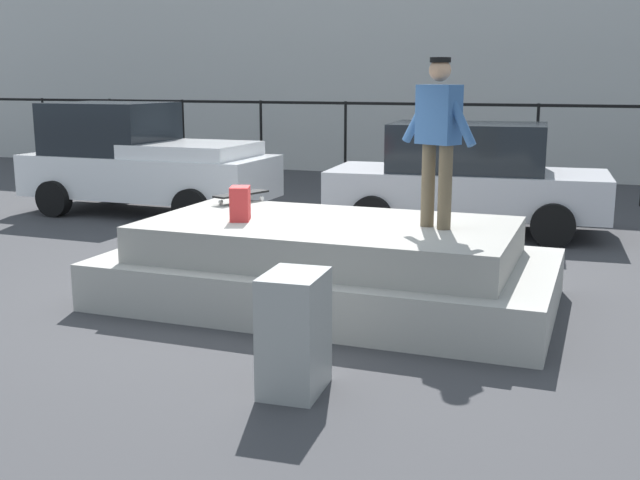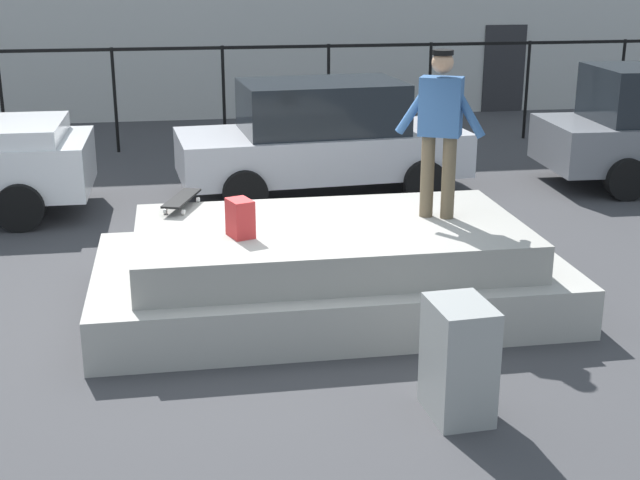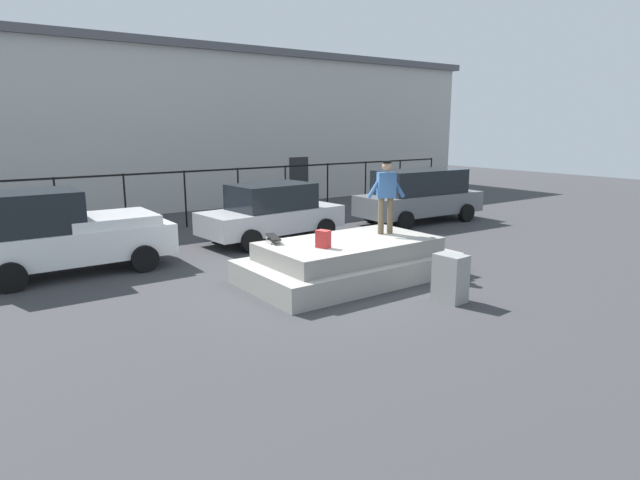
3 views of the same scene
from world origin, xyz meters
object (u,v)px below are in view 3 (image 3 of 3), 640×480
at_px(skateboard, 273,237).
at_px(car_silver_sedan_mid, 272,212).
at_px(car_grey_hatchback_far, 420,195).
at_px(car_white_pickup_near, 63,233).
at_px(utility_box, 450,278).
at_px(backpack, 323,239).
at_px(skateboarder, 386,192).

distance_m(skateboard, car_silver_sedan_mid, 4.28).
xyz_separation_m(skateboard, car_grey_hatchback_far, (8.09, 3.37, -0.01)).
bearing_deg(skateboard, car_white_pickup_near, 137.62).
height_order(car_silver_sedan_mid, utility_box, car_silver_sedan_mid).
distance_m(backpack, car_grey_hatchback_far, 8.79).
bearing_deg(skateboarder, car_white_pickup_near, 146.63).
xyz_separation_m(backpack, car_grey_hatchback_far, (7.55, 4.51, -0.09)).
bearing_deg(utility_box, backpack, 121.24).
relative_size(backpack, car_grey_hatchback_far, 0.08).
bearing_deg(skateboard, car_grey_hatchback_far, 22.62).
bearing_deg(car_silver_sedan_mid, car_grey_hatchback_far, -3.14).
xyz_separation_m(car_silver_sedan_mid, car_grey_hatchback_far, (5.94, -0.33, 0.11)).
bearing_deg(utility_box, car_grey_hatchback_far, 44.00).
bearing_deg(backpack, car_silver_sedan_mid, -38.06).
bearing_deg(backpack, skateboard, 6.10).
bearing_deg(skateboarder, car_silver_sedan_mid, 95.84).
relative_size(skateboard, car_grey_hatchback_far, 0.17).
bearing_deg(car_white_pickup_near, skateboard, -42.38).
bearing_deg(utility_box, skateboarder, 73.71).
xyz_separation_m(skateboarder, backpack, (-2.07, -0.34, -0.81)).
height_order(skateboard, car_white_pickup_near, car_white_pickup_near).
relative_size(car_silver_sedan_mid, utility_box, 4.70).
distance_m(car_white_pickup_near, car_silver_sedan_mid, 5.83).
relative_size(skateboarder, car_grey_hatchback_far, 0.36).
bearing_deg(car_silver_sedan_mid, skateboard, -120.25).
distance_m(car_silver_sedan_mid, utility_box, 7.01).
xyz_separation_m(skateboard, utility_box, (2.07, -3.30, -0.52)).
distance_m(skateboarder, car_grey_hatchback_far, 6.94).
bearing_deg(car_white_pickup_near, car_silver_sedan_mid, 3.49).
distance_m(skateboard, utility_box, 3.92).
bearing_deg(backpack, car_white_pickup_near, 23.62).
distance_m(backpack, car_white_pickup_near, 6.15).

